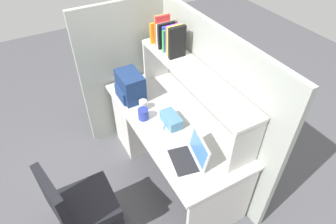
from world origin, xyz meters
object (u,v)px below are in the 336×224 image
at_px(paper_cup, 143,105).
at_px(snack_canister, 143,114).
at_px(laptop, 189,157).
at_px(office_chair, 82,212).
at_px(computer_mouse, 157,128).
at_px(tissue_box, 171,120).
at_px(backpack, 130,86).

height_order(paper_cup, snack_canister, snack_canister).
distance_m(laptop, snack_canister, 0.62).
height_order(snack_canister, office_chair, office_chair).
bearing_deg(office_chair, paper_cup, -68.51).
distance_m(computer_mouse, office_chair, 0.91).
height_order(laptop, computer_mouse, laptop).
height_order(laptop, tissue_box, laptop).
distance_m(tissue_box, snack_canister, 0.26).
height_order(backpack, computer_mouse, backpack).
height_order(backpack, office_chair, backpack).
distance_m(backpack, computer_mouse, 0.54).
bearing_deg(backpack, office_chair, -46.11).
height_order(backpack, paper_cup, backpack).
distance_m(paper_cup, office_chair, 1.05).
distance_m(backpack, tissue_box, 0.55).
bearing_deg(backpack, snack_canister, -4.23).
xyz_separation_m(laptop, backpack, (-0.96, -0.07, 0.08)).
xyz_separation_m(computer_mouse, snack_canister, (-0.19, -0.04, 0.04)).
height_order(paper_cup, office_chair, office_chair).
bearing_deg(backpack, computer_mouse, 1.58).
bearing_deg(computer_mouse, backpack, -155.75).
xyz_separation_m(snack_canister, office_chair, (0.42, -0.76, -0.39)).
distance_m(laptop, paper_cup, 0.74).
bearing_deg(office_chair, laptop, -114.72).
xyz_separation_m(backpack, office_chair, (0.76, -0.79, -0.47)).
xyz_separation_m(tissue_box, office_chair, (0.23, -0.95, -0.39)).
bearing_deg(snack_canister, backpack, 175.77).
relative_size(laptop, backpack, 1.18).
relative_size(computer_mouse, office_chair, 0.11).
relative_size(tissue_box, snack_canister, 2.09).
xyz_separation_m(computer_mouse, paper_cup, (-0.31, 0.02, 0.03)).
bearing_deg(snack_canister, paper_cup, 154.81).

